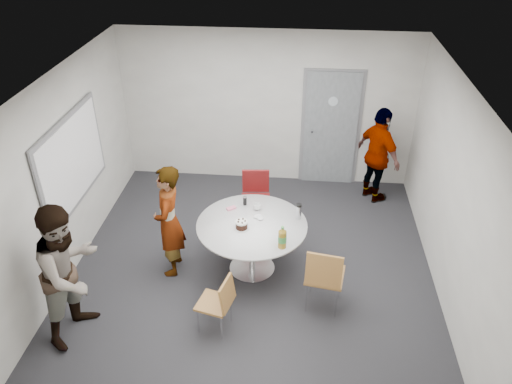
# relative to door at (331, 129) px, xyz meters

# --- Properties ---
(floor) EXTENTS (5.00, 5.00, 0.00)m
(floor) POSITION_rel_door_xyz_m (-1.10, -2.48, -1.03)
(floor) COLOR black
(floor) RESTS_ON ground
(ceiling) EXTENTS (5.00, 5.00, 0.00)m
(ceiling) POSITION_rel_door_xyz_m (-1.10, -2.48, 1.67)
(ceiling) COLOR silver
(ceiling) RESTS_ON wall_back
(wall_back) EXTENTS (5.00, 0.00, 5.00)m
(wall_back) POSITION_rel_door_xyz_m (-1.10, 0.02, 0.32)
(wall_back) COLOR #B0ADA7
(wall_back) RESTS_ON floor
(wall_left) EXTENTS (0.00, 5.00, 5.00)m
(wall_left) POSITION_rel_door_xyz_m (-3.60, -2.48, 0.32)
(wall_left) COLOR #B0ADA7
(wall_left) RESTS_ON floor
(wall_right) EXTENTS (0.00, 5.00, 5.00)m
(wall_right) POSITION_rel_door_xyz_m (1.40, -2.48, 0.32)
(wall_right) COLOR #B0ADA7
(wall_right) RESTS_ON floor
(wall_front) EXTENTS (5.00, 0.00, 5.00)m
(wall_front) POSITION_rel_door_xyz_m (-1.10, -4.98, 0.32)
(wall_front) COLOR #B0ADA7
(wall_front) RESTS_ON floor
(door) EXTENTS (1.02, 0.17, 2.12)m
(door) POSITION_rel_door_xyz_m (0.00, 0.00, 0.00)
(door) COLOR slate
(door) RESTS_ON wall_back
(whiteboard) EXTENTS (0.04, 1.90, 1.25)m
(whiteboard) POSITION_rel_door_xyz_m (-3.56, -2.28, 0.42)
(whiteboard) COLOR slate
(whiteboard) RESTS_ON wall_left
(table) EXTENTS (1.48, 1.48, 1.09)m
(table) POSITION_rel_door_xyz_m (-1.08, -2.58, -0.36)
(table) COLOR silver
(table) RESTS_ON floor
(chair_near_left) EXTENTS (0.48, 0.45, 0.78)m
(chair_near_left) POSITION_rel_door_xyz_m (-1.37, -3.71, -0.56)
(chair_near_left) COLOR olive
(chair_near_left) RESTS_ON floor
(chair_near_right) EXTENTS (0.53, 0.56, 0.96)m
(chair_near_right) POSITION_rel_door_xyz_m (-0.14, -3.27, -0.44)
(chair_near_right) COLOR olive
(chair_near_right) RESTS_ON floor
(chair_far) EXTENTS (0.47, 0.51, 0.92)m
(chair_far) POSITION_rel_door_xyz_m (-1.16, -1.44, -0.47)
(chair_far) COLOR maroon
(chair_far) RESTS_ON floor
(person_main) EXTENTS (0.44, 0.62, 1.62)m
(person_main) POSITION_rel_door_xyz_m (-2.20, -2.66, -0.22)
(person_main) COLOR #A5C6EA
(person_main) RESTS_ON floor
(person_left) EXTENTS (0.91, 1.03, 1.78)m
(person_left) POSITION_rel_door_xyz_m (-3.05, -3.85, -0.14)
(person_left) COLOR white
(person_left) RESTS_ON floor
(person_right) EXTENTS (0.87, 1.03, 1.65)m
(person_right) POSITION_rel_door_xyz_m (0.78, -0.53, -0.20)
(person_right) COLOR black
(person_right) RESTS_ON floor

